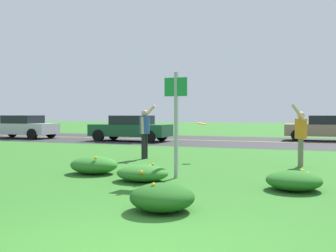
{
  "coord_description": "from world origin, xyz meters",
  "views": [
    {
      "loc": [
        1.82,
        -3.73,
        1.52
      ],
      "look_at": [
        -2.09,
        6.66,
        1.19
      ],
      "focal_mm": 42.09,
      "sensor_mm": 36.0,
      "label": 1
    }
  ],
  "objects_px": {
    "person_catcher_orange_shirt": "(301,133)",
    "frisbee_orange": "(202,123)",
    "car_dark_green_center_right": "(131,128)",
    "person_thrower_blue_shirt": "(145,129)",
    "car_tan_center_left": "(327,128)",
    "car_silver_rightmost": "(22,127)",
    "sign_post_near_path": "(176,114)"
  },
  "relations": [
    {
      "from": "person_catcher_orange_shirt",
      "to": "frisbee_orange",
      "type": "distance_m",
      "value": 3.14
    },
    {
      "from": "person_catcher_orange_shirt",
      "to": "car_dark_green_center_right",
      "type": "bearing_deg",
      "value": 139.46
    },
    {
      "from": "person_thrower_blue_shirt",
      "to": "frisbee_orange",
      "type": "distance_m",
      "value": 1.97
    },
    {
      "from": "car_tan_center_left",
      "to": "car_dark_green_center_right",
      "type": "distance_m",
      "value": 11.16
    },
    {
      "from": "car_tan_center_left",
      "to": "car_silver_rightmost",
      "type": "relative_size",
      "value": 1.0
    },
    {
      "from": "frisbee_orange",
      "to": "car_dark_green_center_right",
      "type": "height_order",
      "value": "car_dark_green_center_right"
    },
    {
      "from": "person_catcher_orange_shirt",
      "to": "sign_post_near_path",
      "type": "bearing_deg",
      "value": -129.93
    },
    {
      "from": "person_thrower_blue_shirt",
      "to": "person_catcher_orange_shirt",
      "type": "xyz_separation_m",
      "value": [
        5.05,
        -0.24,
        -0.04
      ]
    },
    {
      "from": "person_thrower_blue_shirt",
      "to": "car_tan_center_left",
      "type": "bearing_deg",
      "value": 62.95
    },
    {
      "from": "sign_post_near_path",
      "to": "person_thrower_blue_shirt",
      "type": "xyz_separation_m",
      "value": [
        -2.36,
        3.46,
        -0.52
      ]
    },
    {
      "from": "frisbee_orange",
      "to": "car_silver_rightmost",
      "type": "distance_m",
      "value": 15.84
    },
    {
      "from": "sign_post_near_path",
      "to": "car_tan_center_left",
      "type": "distance_m",
      "value": 15.8
    },
    {
      "from": "car_tan_center_left",
      "to": "car_dark_green_center_right",
      "type": "relative_size",
      "value": 1.0
    },
    {
      "from": "car_tan_center_left",
      "to": "sign_post_near_path",
      "type": "bearing_deg",
      "value": -103.59
    },
    {
      "from": "car_tan_center_left",
      "to": "car_silver_rightmost",
      "type": "distance_m",
      "value": 18.47
    },
    {
      "from": "person_catcher_orange_shirt",
      "to": "car_silver_rightmost",
      "type": "distance_m",
      "value": 18.79
    },
    {
      "from": "person_catcher_orange_shirt",
      "to": "car_silver_rightmost",
      "type": "relative_size",
      "value": 0.4
    },
    {
      "from": "person_thrower_blue_shirt",
      "to": "frisbee_orange",
      "type": "relative_size",
      "value": 6.62
    },
    {
      "from": "sign_post_near_path",
      "to": "person_catcher_orange_shirt",
      "type": "xyz_separation_m",
      "value": [
        2.7,
        3.23,
        -0.56
      ]
    },
    {
      "from": "frisbee_orange",
      "to": "car_silver_rightmost",
      "type": "xyz_separation_m",
      "value": [
        -13.9,
        7.58,
        -0.48
      ]
    },
    {
      "from": "person_thrower_blue_shirt",
      "to": "car_dark_green_center_right",
      "type": "bearing_deg",
      "value": 119.01
    },
    {
      "from": "person_catcher_orange_shirt",
      "to": "car_tan_center_left",
      "type": "bearing_deg",
      "value": 85.24
    },
    {
      "from": "car_dark_green_center_right",
      "to": "car_silver_rightmost",
      "type": "distance_m",
      "value": 7.64
    },
    {
      "from": "person_thrower_blue_shirt",
      "to": "car_silver_rightmost",
      "type": "height_order",
      "value": "person_thrower_blue_shirt"
    },
    {
      "from": "person_thrower_blue_shirt",
      "to": "car_silver_rightmost",
      "type": "distance_m",
      "value": 14.25
    },
    {
      "from": "car_dark_green_center_right",
      "to": "sign_post_near_path",
      "type": "bearing_deg",
      "value": -59.32
    },
    {
      "from": "person_thrower_blue_shirt",
      "to": "car_dark_green_center_right",
      "type": "xyz_separation_m",
      "value": [
        -4.31,
        7.77,
        -0.27
      ]
    },
    {
      "from": "person_catcher_orange_shirt",
      "to": "car_dark_green_center_right",
      "type": "height_order",
      "value": "person_catcher_orange_shirt"
    },
    {
      "from": "frisbee_orange",
      "to": "car_tan_center_left",
      "type": "xyz_separation_m",
      "value": [
        4.11,
        11.69,
        -0.48
      ]
    },
    {
      "from": "sign_post_near_path",
      "to": "car_silver_rightmost",
      "type": "xyz_separation_m",
      "value": [
        -14.3,
        11.23,
        -0.79
      ]
    },
    {
      "from": "car_dark_green_center_right",
      "to": "car_silver_rightmost",
      "type": "bearing_deg",
      "value": 180.0
    },
    {
      "from": "car_dark_green_center_right",
      "to": "person_thrower_blue_shirt",
      "type": "bearing_deg",
      "value": -60.99
    }
  ]
}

